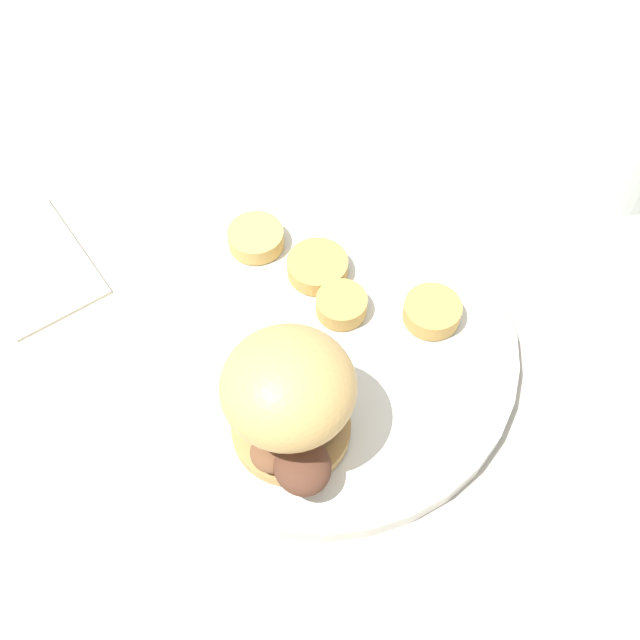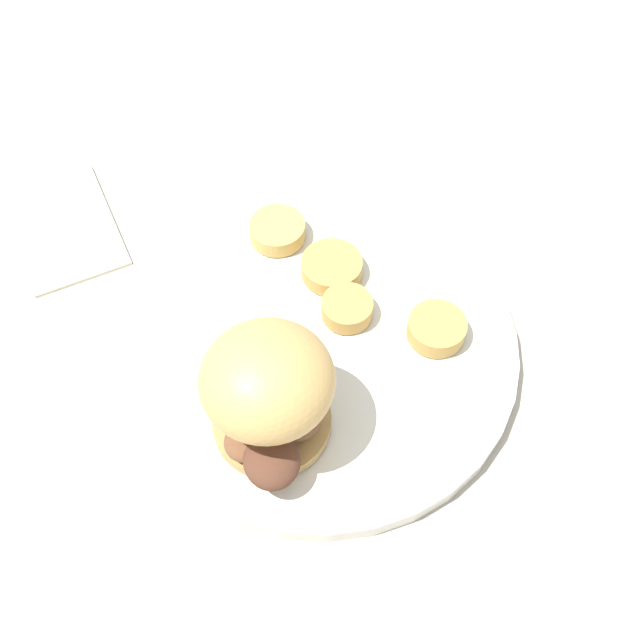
# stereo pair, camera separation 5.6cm
# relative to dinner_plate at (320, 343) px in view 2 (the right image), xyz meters

# --- Properties ---
(ground_plane) EXTENTS (4.00, 4.00, 0.00)m
(ground_plane) POSITION_rel_dinner_plate_xyz_m (0.00, 0.00, -0.01)
(ground_plane) COLOR #B2A899
(dinner_plate) EXTENTS (0.31, 0.31, 0.02)m
(dinner_plate) POSITION_rel_dinner_plate_xyz_m (0.00, 0.00, 0.00)
(dinner_plate) COLOR white
(dinner_plate) RESTS_ON ground_plane
(sandwich) EXTENTS (0.13, 0.09, 0.10)m
(sandwich) POSITION_rel_dinner_plate_xyz_m (0.07, -0.04, 0.06)
(sandwich) COLOR tan
(sandwich) RESTS_ON dinner_plate
(potato_round_0) EXTENTS (0.05, 0.05, 0.01)m
(potato_round_0) POSITION_rel_dinner_plate_xyz_m (-0.06, 0.01, 0.02)
(potato_round_0) COLOR tan
(potato_round_0) RESTS_ON dinner_plate
(potato_round_1) EXTENTS (0.05, 0.05, 0.02)m
(potato_round_1) POSITION_rel_dinner_plate_xyz_m (-0.00, 0.09, 0.02)
(potato_round_1) COLOR tan
(potato_round_1) RESTS_ON dinner_plate
(potato_round_2) EXTENTS (0.04, 0.04, 0.02)m
(potato_round_2) POSITION_rel_dinner_plate_xyz_m (-0.02, 0.02, 0.02)
(potato_round_2) COLOR tan
(potato_round_2) RESTS_ON dinner_plate
(potato_round_3) EXTENTS (0.05, 0.05, 0.02)m
(potato_round_3) POSITION_rel_dinner_plate_xyz_m (-0.10, -0.03, 0.02)
(potato_round_3) COLOR tan
(potato_round_3) RESTS_ON dinner_plate
(napkin) EXTENTS (0.15, 0.13, 0.01)m
(napkin) POSITION_rel_dinner_plate_xyz_m (-0.13, -0.22, -0.01)
(napkin) COLOR beige
(napkin) RESTS_ON ground_plane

